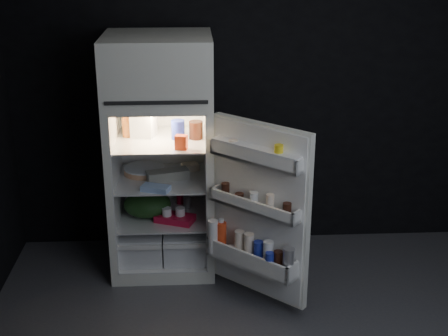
{
  "coord_description": "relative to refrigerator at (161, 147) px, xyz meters",
  "views": [
    {
      "loc": [
        -0.59,
        -3.07,
        2.44
      ],
      "look_at": [
        -0.37,
        1.0,
        0.9
      ],
      "focal_mm": 50.0,
      "sensor_mm": 36.0,
      "label": 1
    }
  ],
  "objects": [
    {
      "name": "small_carton",
      "position": [
        0.15,
        -0.27,
        0.12
      ],
      "size": [
        0.09,
        0.08,
        0.1
      ],
      "primitive_type": "cube",
      "rotation": [
        0.0,
        0.0,
        -0.25
      ],
      "color": "#EF421C",
      "rests_on": "refrigerator"
    },
    {
      "name": "jam_jar",
      "position": [
        0.26,
        -0.03,
        0.14
      ],
      "size": [
        0.12,
        0.12,
        0.13
      ],
      "primitive_type": "cylinder",
      "rotation": [
        0.0,
        0.0,
        0.2
      ],
      "color": "black",
      "rests_on": "refrigerator"
    },
    {
      "name": "milk_jug",
      "position": [
        -0.12,
        0.05,
        0.19
      ],
      "size": [
        0.2,
        0.2,
        0.24
      ],
      "primitive_type": "cube",
      "rotation": [
        0.0,
        0.0,
        -0.23
      ],
      "color": "white",
      "rests_on": "refrigerator"
    },
    {
      "name": "produce_bag",
      "position": [
        -0.12,
        -0.06,
        -0.43
      ],
      "size": [
        0.36,
        0.31,
        0.2
      ],
      "primitive_type": "ellipsoid",
      "rotation": [
        0.0,
        0.0,
        0.03
      ],
      "color": "#193815",
      "rests_on": "refrigerator"
    },
    {
      "name": "egg_carton",
      "position": [
        0.05,
        -0.07,
        -0.19
      ],
      "size": [
        0.33,
        0.2,
        0.07
      ],
      "primitive_type": "cube",
      "rotation": [
        0.0,
        0.0,
        0.28
      ],
      "color": "gray",
      "rests_on": "refrigerator"
    },
    {
      "name": "small_can_silver",
      "position": [
        0.18,
        0.07,
        -0.48
      ],
      "size": [
        0.08,
        0.08,
        0.09
      ],
      "primitive_type": "cylinder",
      "rotation": [
        0.0,
        0.0,
        0.43
      ],
      "color": "silver",
      "rests_on": "refrigerator"
    },
    {
      "name": "wrapped_pkg",
      "position": [
        0.21,
        0.11,
        -0.2
      ],
      "size": [
        0.14,
        0.13,
        0.05
      ],
      "primitive_type": "cube",
      "rotation": [
        0.0,
        0.0,
        0.29
      ],
      "color": "beige",
      "rests_on": "refrigerator"
    },
    {
      "name": "amber_bottle",
      "position": [
        -0.24,
        0.05,
        0.18
      ],
      "size": [
        0.09,
        0.09,
        0.22
      ],
      "primitive_type": "cylinder",
      "rotation": [
        0.0,
        0.0,
        0.27
      ],
      "color": "#AA531B",
      "rests_on": "refrigerator"
    },
    {
      "name": "wall_back",
      "position": [
        0.82,
        0.38,
        0.39
      ],
      "size": [
        4.0,
        0.0,
        2.7
      ],
      "primitive_type": "cube",
      "color": "black",
      "rests_on": "ground"
    },
    {
      "name": "mayo_jar",
      "position": [
        0.13,
        -0.03,
        0.14
      ],
      "size": [
        0.1,
        0.1,
        0.14
      ],
      "primitive_type": "cylinder",
      "rotation": [
        0.0,
        0.0,
        -0.01
      ],
      "color": "#1C2A99",
      "rests_on": "refrigerator"
    },
    {
      "name": "pie",
      "position": [
        -0.14,
        0.06,
        -0.21
      ],
      "size": [
        0.39,
        0.39,
        0.04
      ],
      "primitive_type": "cylinder",
      "rotation": [
        0.0,
        0.0,
        -0.3
      ],
      "color": "tan",
      "rests_on": "refrigerator"
    },
    {
      "name": "small_can_red",
      "position": [
        0.13,
        0.16,
        -0.48
      ],
      "size": [
        0.08,
        0.08,
        0.09
      ],
      "primitive_type": "cylinder",
      "rotation": [
        0.0,
        0.0,
        0.36
      ],
      "color": "#B80F2F",
      "rests_on": "refrigerator"
    },
    {
      "name": "yogurt_tray",
      "position": [
        0.09,
        -0.17,
        -0.5
      ],
      "size": [
        0.32,
        0.25,
        0.05
      ],
      "primitive_type": "cube",
      "rotation": [
        0.0,
        0.0,
        -0.38
      ],
      "color": "#B80F2F",
      "rests_on": "refrigerator"
    },
    {
      "name": "flat_package",
      "position": [
        -0.03,
        -0.29,
        -0.21
      ],
      "size": [
        0.22,
        0.16,
        0.04
      ],
      "primitive_type": "cube",
      "rotation": [
        0.0,
        0.0,
        -0.37
      ],
      "color": "#99BBEC",
      "rests_on": "refrigerator"
    },
    {
      "name": "fridge_door",
      "position": [
        0.66,
        -0.63,
        -0.27
      ],
      "size": [
        0.66,
        0.63,
        1.22
      ],
      "color": "white",
      "rests_on": "ground"
    },
    {
      "name": "refrigerator",
      "position": [
        0.0,
        0.0,
        0.0
      ],
      "size": [
        0.76,
        0.71,
        1.78
      ],
      "color": "white",
      "rests_on": "ground"
    }
  ]
}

